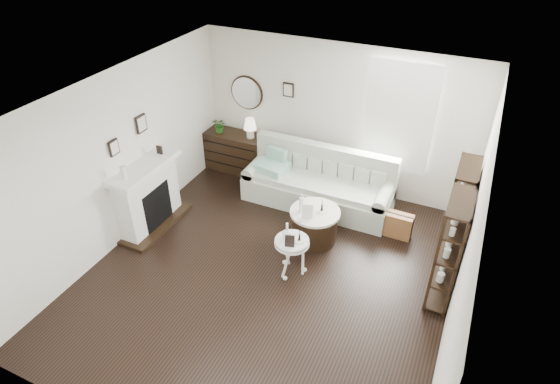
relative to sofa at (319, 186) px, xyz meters
The scene contains 18 objects.
room 1.59m from the sofa, 39.87° to the left, with size 5.50×5.50×5.50m.
fireplace 2.92m from the sofa, 142.33° to the right, with size 0.50×1.40×1.84m.
shelf_unit_far 2.44m from the sofa, 12.77° to the right, with size 0.30×0.80×1.60m.
shelf_unit_near 2.78m from the sofa, 31.43° to the right, with size 0.30×0.80×1.60m.
sofa is the anchor object (origin of this frame).
quilt 0.90m from the sofa, behind, with size 0.55×0.45×0.14m, color #27906F.
suitcase 1.48m from the sofa, 14.74° to the right, with size 0.62×0.21×0.42m, color brown.
dresser 1.94m from the sofa, 168.40° to the left, with size 1.17×0.50×0.78m.
table_lamp 1.73m from the sofa, 165.93° to the left, with size 0.24×0.24×0.39m, color #F2E8CC, non-canonical shape.
potted_plant 2.29m from the sofa, behind, with size 0.27×0.23×0.30m, color #255E1A.
drum_table 1.07m from the sofa, 73.06° to the right, with size 0.79×0.79×0.55m.
pedestal_table 1.91m from the sofa, 81.34° to the right, with size 0.50×0.50×0.61m.
eiffel_drum 1.09m from the sofa, 67.53° to the right, with size 0.11×0.11×0.19m, color black, non-canonical shape.
bottle_drum 1.17m from the sofa, 84.23° to the right, with size 0.07×0.07×0.31m, color silver.
card_frame_drum 1.29m from the sofa, 78.16° to the right, with size 0.17×0.01×0.22m, color silver.
eiffel_ped 1.92m from the sofa, 78.23° to the right, with size 0.09×0.09×0.16m, color black, non-canonical shape.
flask_ped 1.91m from the sofa, 83.90° to the right, with size 0.14×0.14×0.26m, color silver, non-canonical shape.
card_frame_ped 2.06m from the sofa, 81.29° to the right, with size 0.13×0.01×0.18m, color black.
Camera 1 is at (2.25, -4.52, 4.87)m, focal length 30.00 mm.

